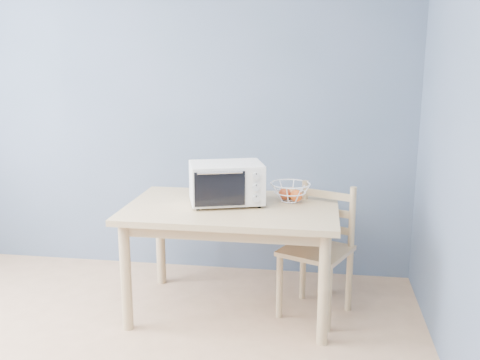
# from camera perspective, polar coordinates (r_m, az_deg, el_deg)

# --- Properties ---
(dining_table) EXTENTS (1.40, 0.90, 0.75)m
(dining_table) POSITION_cam_1_polar(r_m,az_deg,el_deg) (3.59, -0.86, -4.30)
(dining_table) COLOR tan
(dining_table) RESTS_ON ground
(toaster_oven) EXTENTS (0.55, 0.47, 0.28)m
(toaster_oven) POSITION_cam_1_polar(r_m,az_deg,el_deg) (3.56, -1.76, -0.29)
(toaster_oven) COLOR white
(toaster_oven) RESTS_ON dining_table
(fruit_basket) EXTENTS (0.31, 0.31, 0.13)m
(fruit_basket) POSITION_cam_1_polar(r_m,az_deg,el_deg) (3.67, 5.40, -1.28)
(fruit_basket) COLOR white
(fruit_basket) RESTS_ON dining_table
(dining_chair) EXTENTS (0.54, 0.54, 0.88)m
(dining_chair) POSITION_cam_1_polar(r_m,az_deg,el_deg) (3.67, 8.36, -7.59)
(dining_chair) COLOR tan
(dining_chair) RESTS_ON ground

